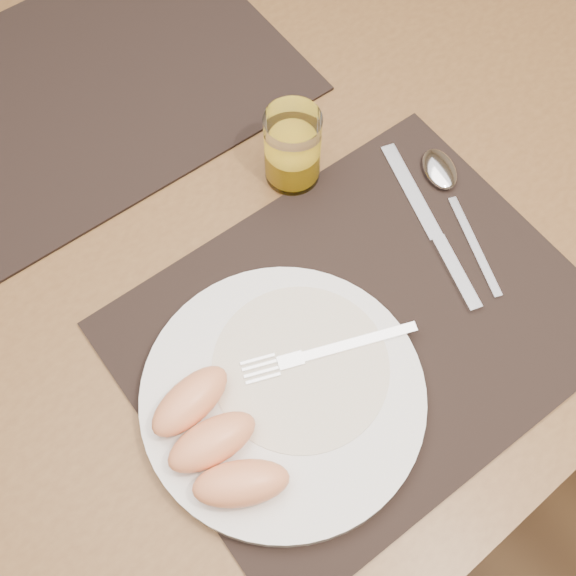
% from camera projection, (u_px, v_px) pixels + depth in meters
% --- Properties ---
extents(ground, '(5.00, 5.00, 0.00)m').
position_uv_depth(ground, '(248.00, 403.00, 1.47)').
color(ground, brown).
rests_on(ground, ground).
extents(table, '(1.40, 0.90, 0.75)m').
position_uv_depth(table, '(221.00, 236.00, 0.87)').
color(table, brown).
rests_on(table, ground).
extents(placemat_near, '(0.47, 0.37, 0.00)m').
position_uv_depth(placemat_near, '(360.00, 329.00, 0.72)').
color(placemat_near, black).
rests_on(placemat_near, table).
extents(placemat_far, '(0.47, 0.37, 0.00)m').
position_uv_depth(placemat_far, '(97.00, 84.00, 0.87)').
color(placemat_far, black).
rests_on(placemat_far, table).
extents(plate, '(0.27, 0.27, 0.02)m').
position_uv_depth(plate, '(283.00, 396.00, 0.68)').
color(plate, white).
rests_on(plate, placemat_near).
extents(plate_dressing, '(0.17, 0.17, 0.00)m').
position_uv_depth(plate_dressing, '(301.00, 367.00, 0.69)').
color(plate_dressing, white).
rests_on(plate_dressing, plate).
extents(fork, '(0.17, 0.08, 0.00)m').
position_uv_depth(fork, '(315.00, 354.00, 0.69)').
color(fork, silver).
rests_on(fork, plate).
extents(knife, '(0.09, 0.21, 0.01)m').
position_uv_depth(knife, '(437.00, 238.00, 0.77)').
color(knife, silver).
rests_on(knife, placemat_near).
extents(spoon, '(0.09, 0.18, 0.01)m').
position_uv_depth(spoon, '(444.00, 180.00, 0.79)').
color(spoon, silver).
rests_on(spoon, placemat_near).
extents(juice_glass, '(0.06, 0.06, 0.09)m').
position_uv_depth(juice_glass, '(292.00, 151.00, 0.77)').
color(juice_glass, white).
rests_on(juice_glass, placemat_near).
extents(grapefruit_wedges, '(0.10, 0.15, 0.03)m').
position_uv_depth(grapefruit_wedges, '(214.00, 441.00, 0.64)').
color(grapefruit_wedges, '#F99D65').
rests_on(grapefruit_wedges, plate).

